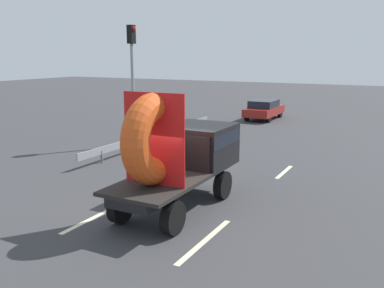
% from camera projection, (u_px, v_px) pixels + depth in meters
% --- Properties ---
extents(ground_plane, '(120.00, 120.00, 0.00)m').
position_uv_depth(ground_plane, '(160.00, 211.00, 12.68)').
color(ground_plane, '#38383A').
extents(flatbed_truck, '(2.02, 5.17, 3.65)m').
position_uv_depth(flatbed_truck, '(181.00, 151.00, 12.76)').
color(flatbed_truck, black).
rests_on(flatbed_truck, ground_plane).
extents(distant_sedan, '(1.84, 4.30, 1.40)m').
position_uv_depth(distant_sedan, '(264.00, 109.00, 30.68)').
color(distant_sedan, black).
rests_on(distant_sedan, ground_plane).
extents(traffic_light, '(0.42, 0.36, 6.06)m').
position_uv_depth(traffic_light, '(132.00, 69.00, 21.08)').
color(traffic_light, gray).
rests_on(traffic_light, ground_plane).
extents(guardrail, '(0.10, 11.98, 0.71)m').
position_uv_depth(guardrail, '(157.00, 134.00, 22.11)').
color(guardrail, gray).
rests_on(guardrail, ground_plane).
extents(lane_dash_left_near, '(0.16, 2.00, 0.01)m').
position_uv_depth(lane_dash_left_near, '(86.00, 221.00, 11.88)').
color(lane_dash_left_near, beige).
rests_on(lane_dash_left_near, ground_plane).
extents(lane_dash_left_far, '(0.16, 2.65, 0.01)m').
position_uv_depth(lane_dash_left_far, '(208.00, 160.00, 18.78)').
color(lane_dash_left_far, beige).
rests_on(lane_dash_left_far, ground_plane).
extents(lane_dash_right_near, '(0.16, 2.93, 0.01)m').
position_uv_depth(lane_dash_right_near, '(205.00, 241.00, 10.64)').
color(lane_dash_right_near, beige).
rests_on(lane_dash_right_near, ground_plane).
extents(lane_dash_right_far, '(0.16, 2.10, 0.01)m').
position_uv_depth(lane_dash_right_far, '(284.00, 172.00, 16.89)').
color(lane_dash_right_far, beige).
rests_on(lane_dash_right_far, ground_plane).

